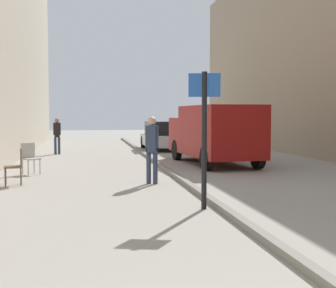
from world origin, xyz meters
TOP-DOWN VIEW (x-y plane):
  - ground_plane at (0.00, 12.00)m, footprint 80.00×80.00m
  - kerb_strip at (1.58, 12.00)m, footprint 0.16×40.00m
  - pedestrian_mid_block at (0.76, 10.15)m, footprint 0.33×0.26m
  - pedestrian_far_crossing at (-2.26, 19.68)m, footprint 0.33×0.21m
  - delivery_van at (3.63, 14.43)m, footprint 2.39×5.28m
  - parked_car at (2.85, 21.56)m, footprint 1.91×4.24m
  - street_sign_post at (1.30, 6.85)m, footprint 0.59×0.19m
  - cafe_chair_near_window at (-2.67, 10.56)m, footprint 0.49×0.49m
  - cafe_chair_by_doorway at (-2.61, 12.70)m, footprint 0.61×0.61m

SIDE VIEW (x-z plane):
  - ground_plane at x=0.00m, z-range 0.00..0.00m
  - kerb_strip at x=1.58m, z-range 0.00..0.12m
  - cafe_chair_near_window at x=-2.67m, z-range 0.08..1.02m
  - cafe_chair_by_doorway at x=-2.61m, z-range 0.08..1.02m
  - parked_car at x=2.85m, z-range -0.01..1.44m
  - pedestrian_far_crossing at x=-2.26m, z-range 0.13..1.78m
  - pedestrian_mid_block at x=0.76m, z-range 0.14..1.88m
  - delivery_van at x=3.63m, z-range 0.10..2.21m
  - street_sign_post at x=1.30m, z-range 0.25..2.85m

